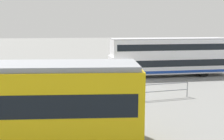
{
  "coord_description": "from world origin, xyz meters",
  "views": [
    {
      "loc": [
        3.65,
        22.54,
        5.08
      ],
      "look_at": [
        0.96,
        2.25,
        1.63
      ],
      "focal_mm": 43.89,
      "sensor_mm": 36.0,
      "label": 1
    }
  ],
  "objects": [
    {
      "name": "double_decker_bus",
      "position": [
        -5.38,
        -3.18,
        1.91
      ],
      "size": [
        11.75,
        2.84,
        3.72
      ],
      "color": "white",
      "rests_on": "ground"
    },
    {
      "name": "pedestrian_near_railing",
      "position": [
        5.7,
        5.84,
        1.02
      ],
      "size": [
        0.37,
        0.37,
        1.76
      ],
      "color": "black",
      "rests_on": "ground"
    },
    {
      "name": "ground_plane",
      "position": [
        0.0,
        0.0,
        0.0
      ],
      "size": [
        160.0,
        160.0,
        0.0
      ],
      "primitive_type": "plane",
      "color": "slate"
    },
    {
      "name": "pedestrian_railing",
      "position": [
        0.15,
        5.28,
        0.74
      ],
      "size": [
        8.52,
        1.34,
        1.08
      ],
      "color": "gray",
      "rests_on": "ground"
    },
    {
      "name": "info_sign",
      "position": [
        3.3,
        5.02,
        1.71
      ],
      "size": [
        1.16,
        0.16,
        2.44
      ],
      "color": "slate",
      "rests_on": "ground"
    }
  ]
}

